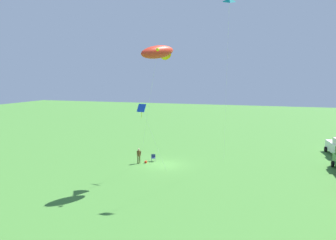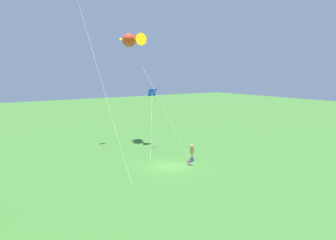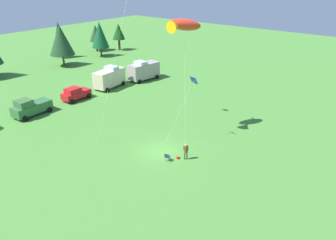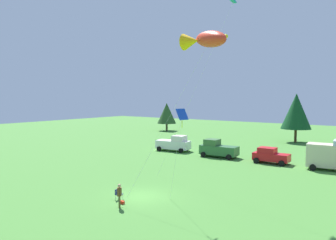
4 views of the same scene
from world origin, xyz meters
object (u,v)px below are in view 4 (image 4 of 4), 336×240
at_px(truck_green_flatbed, 218,149).
at_px(kite_delta_teal, 234,1).
at_px(backpack_on_grass, 122,202).
at_px(kite_large_fish, 206,40).
at_px(truck_white_pickup, 174,144).
at_px(kite_diamond_blue, 182,117).
at_px(person_kite_flyer, 119,194).
at_px(car_red_sedan, 270,156).
at_px(van_camper_beige, 334,156).
at_px(folding_chair, 118,193).

relative_size(truck_green_flatbed, kite_delta_teal, 0.30).
xyz_separation_m(backpack_on_grass, truck_green_flatbed, (-3.18, 21.43, 0.99)).
xyz_separation_m(kite_large_fish, kite_delta_teal, (-0.79, 6.27, 4.25)).
bearing_deg(truck_white_pickup, truck_green_flatbed, -12.29).
distance_m(kite_large_fish, kite_diamond_blue, 5.88).
distance_m(person_kite_flyer, kite_delta_teal, 18.95).
xyz_separation_m(person_kite_flyer, kite_delta_teal, (3.91, 10.40, 15.36)).
bearing_deg(car_red_sedan, van_camper_beige, -178.49).
xyz_separation_m(truck_white_pickup, kite_delta_teal, (14.99, -12.28, 15.28)).
distance_m(truck_green_flatbed, kite_delta_teal, 20.67).
height_order(person_kite_flyer, truck_white_pickup, truck_white_pickup).
bearing_deg(kite_diamond_blue, car_red_sedan, 91.49).
bearing_deg(kite_large_fish, backpack_on_grass, -146.03).
relative_size(person_kite_flyer, truck_white_pickup, 0.33).
xyz_separation_m(truck_white_pickup, kite_large_fish, (15.77, -18.55, 11.03)).
bearing_deg(truck_green_flatbed, person_kite_flyer, 95.85).
distance_m(kite_large_fish, kite_delta_teal, 7.62).
relative_size(backpack_on_grass, truck_green_flatbed, 0.06).
distance_m(car_red_sedan, kite_diamond_blue, 20.87).
height_order(kite_large_fish, kite_delta_teal, kite_delta_teal).
bearing_deg(folding_chair, person_kite_flyer, -58.19).
bearing_deg(kite_delta_teal, kite_diamond_blue, -89.32).
relative_size(truck_green_flatbed, van_camper_beige, 0.91).
distance_m(folding_chair, kite_diamond_blue, 8.24).
height_order(folding_chair, truck_white_pickup, truck_white_pickup).
xyz_separation_m(kite_diamond_blue, kite_delta_teal, (-0.10, 8.29, 9.73)).
relative_size(person_kite_flyer, kite_delta_teal, 0.10).
relative_size(truck_green_flatbed, kite_large_fish, 0.39).
relative_size(truck_white_pickup, car_red_sedan, 1.24).
relative_size(folding_chair, car_red_sedan, 0.19).
bearing_deg(folding_chair, kite_diamond_blue, -7.30).
xyz_separation_m(folding_chair, truck_white_pickup, (-9.68, 21.42, 0.61)).
distance_m(van_camper_beige, kite_large_fish, 21.85).
bearing_deg(backpack_on_grass, person_kite_flyer, -59.96).
relative_size(van_camper_beige, kite_large_fish, 0.43).
height_order(person_kite_flyer, truck_green_flatbed, truck_green_flatbed).
relative_size(truck_white_pickup, truck_green_flatbed, 1.02).
relative_size(kite_large_fish, kite_diamond_blue, 1.80).
bearing_deg(person_kite_flyer, backpack_on_grass, 76.50).
bearing_deg(truck_white_pickup, kite_large_fish, -57.73).
height_order(folding_chair, kite_large_fish, kite_large_fish).
xyz_separation_m(kite_large_fish, kite_diamond_blue, (-0.69, -2.02, -5.48)).
distance_m(folding_chair, kite_delta_teal, 19.09).
relative_size(truck_white_pickup, kite_delta_teal, 0.31).
relative_size(folding_chair, kite_diamond_blue, 0.11).
bearing_deg(truck_white_pickup, kite_delta_teal, -47.44).
bearing_deg(truck_green_flatbed, kite_large_fish, 111.36).
bearing_deg(truck_white_pickup, backpack_on_grass, -72.21).
bearing_deg(folding_chair, truck_green_flatbed, 79.73).
distance_m(person_kite_flyer, truck_green_flatbed, 22.41).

